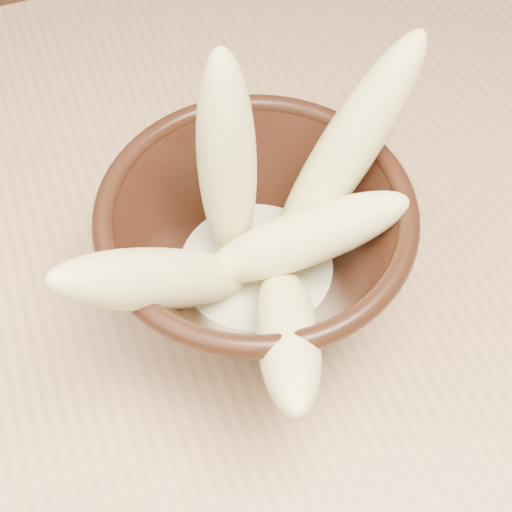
{
  "coord_description": "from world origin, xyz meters",
  "views": [
    {
      "loc": [
        -0.25,
        -0.3,
        1.22
      ],
      "look_at": [
        -0.15,
        -0.03,
        0.81
      ],
      "focal_mm": 50.0,
      "sensor_mm": 36.0,
      "label": 1
    }
  ],
  "objects": [
    {
      "name": "milk_puddle",
      "position": [
        -0.15,
        -0.03,
        0.79
      ],
      "size": [
        0.12,
        0.12,
        0.02
      ],
      "primitive_type": "cylinder",
      "color": "beige",
      "rests_on": "bowl"
    },
    {
      "name": "banana_across",
      "position": [
        -0.13,
        -0.05,
        0.84
      ],
      "size": [
        0.15,
        0.07,
        0.09
      ],
      "primitive_type": "ellipsoid",
      "rotation": [
        1.2,
        0.0,
        1.38
      ],
      "color": "#CEBE79",
      "rests_on": "bowl"
    },
    {
      "name": "banana_upright",
      "position": [
        -0.16,
        0.0,
        0.87
      ],
      "size": [
        0.06,
        0.08,
        0.17
      ],
      "primitive_type": "ellipsoid",
      "rotation": [
        0.21,
        0.0,
        2.87
      ],
      "color": "#CEBE79",
      "rests_on": "bowl"
    },
    {
      "name": "banana_front",
      "position": [
        -0.16,
        -0.11,
        0.83
      ],
      "size": [
        0.09,
        0.16,
        0.11
      ],
      "primitive_type": "ellipsoid",
      "rotation": [
        1.06,
        0.0,
        -0.32
      ],
      "color": "#CEBE79",
      "rests_on": "bowl"
    },
    {
      "name": "banana_right",
      "position": [
        -0.08,
        -0.01,
        0.87
      ],
      "size": [
        0.15,
        0.08,
        0.17
      ],
      "primitive_type": "ellipsoid",
      "rotation": [
        0.64,
        0.0,
        1.88
      ],
      "color": "#CEBE79",
      "rests_on": "bowl"
    },
    {
      "name": "table",
      "position": [
        0.0,
        0.0,
        0.67
      ],
      "size": [
        1.2,
        0.8,
        0.75
      ],
      "color": "tan",
      "rests_on": "ground"
    },
    {
      "name": "banana_left",
      "position": [
        -0.22,
        -0.06,
        0.85
      ],
      "size": [
        0.16,
        0.08,
        0.15
      ],
      "primitive_type": "ellipsoid",
      "rotation": [
        0.82,
        0.0,
        -1.26
      ],
      "color": "#CEBE79",
      "rests_on": "bowl"
    },
    {
      "name": "bowl",
      "position": [
        -0.15,
        -0.03,
        0.82
      ],
      "size": [
        0.21,
        0.21,
        0.11
      ],
      "rotation": [
        0.0,
        0.0,
        0.31
      ],
      "color": "black",
      "rests_on": "table"
    }
  ]
}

